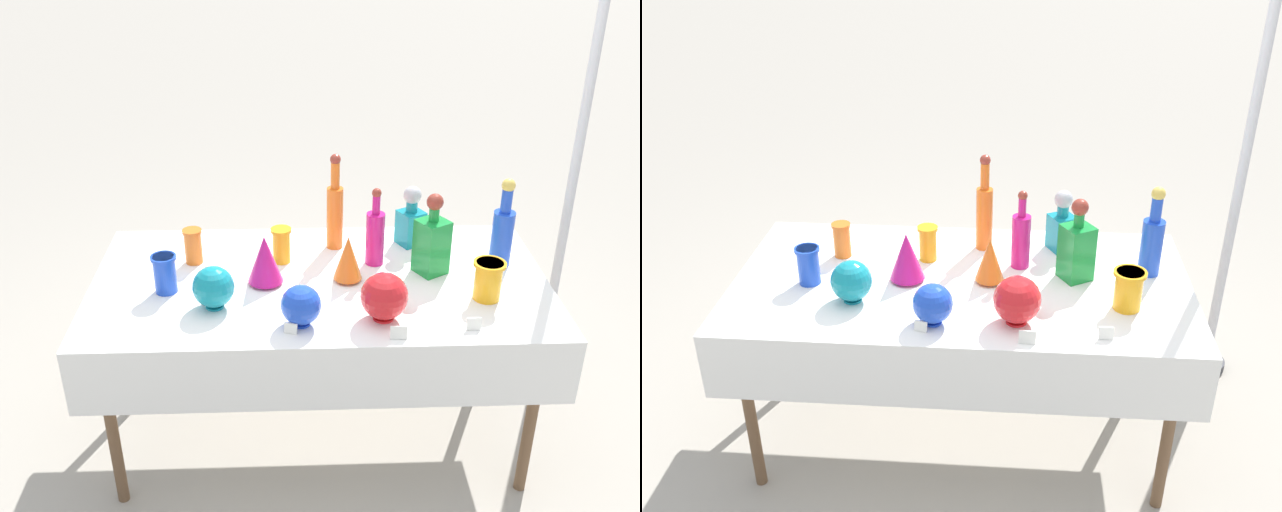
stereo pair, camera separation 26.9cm
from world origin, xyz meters
TOP-DOWN VIEW (x-y plane):
  - ground_plane at (0.00, 0.00)m, footprint 40.00×40.00m
  - display_table at (0.00, -0.03)m, footprint 1.74×0.91m
  - tall_bottle_0 at (0.22, 0.12)m, footprint 0.07×0.07m
  - tall_bottle_1 at (0.72, 0.10)m, footprint 0.08×0.08m
  - tall_bottle_2 at (0.07, 0.27)m, footprint 0.07×0.07m
  - square_decanter_0 at (0.39, 0.29)m, footprint 0.13×0.13m
  - square_decanter_1 at (0.43, 0.04)m, footprint 0.15×0.15m
  - slender_vase_0 at (-0.50, 0.16)m, footprint 0.08×0.08m
  - slender_vase_1 at (0.60, -0.16)m, footprint 0.12×0.12m
  - slender_vase_2 at (-0.57, -0.07)m, footprint 0.09×0.09m
  - slender_vase_3 at (-0.15, 0.15)m, footprint 0.08×0.08m
  - fluted_vase_0 at (-0.21, -0.02)m, footprint 0.13×0.13m
  - fluted_vase_1 at (0.11, -0.01)m, footprint 0.11×0.11m
  - round_bowl_0 at (-0.38, -0.19)m, footprint 0.15×0.15m
  - round_bowl_1 at (-0.08, -0.31)m, footprint 0.14×0.14m
  - round_bowl_2 at (0.21, -0.29)m, footprint 0.17×0.17m
  - price_tag_left at (0.25, -0.41)m, footprint 0.06×0.02m
  - price_tag_center at (0.51, -0.37)m, footprint 0.05×0.02m
  - price_tag_right at (-0.11, -0.37)m, footprint 0.05×0.02m
  - cardboard_box_behind_left at (0.07, 1.09)m, footprint 0.53×0.40m
  - canopy_pole at (1.16, 0.56)m, footprint 0.18×0.18m

SIDE VIEW (x-z plane):
  - ground_plane at x=0.00m, z-range 0.00..0.00m
  - cardboard_box_behind_left at x=0.07m, z-range -0.04..0.36m
  - display_table at x=0.00m, z-range 0.32..1.08m
  - price_tag_right at x=-0.11m, z-range 0.76..0.80m
  - price_tag_center at x=0.51m, z-range 0.76..0.80m
  - price_tag_left at x=0.25m, z-range 0.76..0.81m
  - round_bowl_1 at x=-0.08m, z-range 0.76..0.91m
  - slender_vase_0 at x=-0.50m, z-range 0.77..0.91m
  - slender_vase_3 at x=-0.15m, z-range 0.77..0.91m
  - slender_vase_2 at x=-0.57m, z-range 0.77..0.91m
  - slender_vase_1 at x=0.60m, z-range 0.77..0.92m
  - round_bowl_0 at x=-0.38m, z-range 0.76..0.92m
  - round_bowl_2 at x=0.21m, z-range 0.76..0.94m
  - fluted_vase_1 at x=0.11m, z-range 0.76..0.95m
  - fluted_vase_0 at x=-0.21m, z-range 0.76..0.96m
  - square_decanter_0 at x=0.39m, z-range 0.74..1.00m
  - tall_bottle_0 at x=0.22m, z-range 0.72..1.04m
  - square_decanter_1 at x=0.43m, z-range 0.73..1.06m
  - tall_bottle_1 at x=0.72m, z-range 0.72..1.08m
  - tall_bottle_2 at x=0.07m, z-range 0.72..1.13m
  - canopy_pole at x=1.16m, z-range -0.26..2.45m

